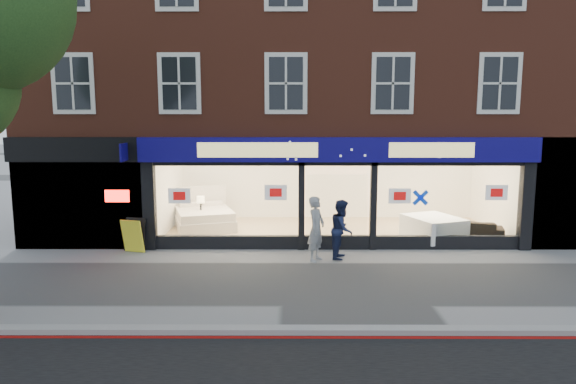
{
  "coord_description": "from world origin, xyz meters",
  "views": [
    {
      "loc": [
        -1.39,
        -11.71,
        3.89
      ],
      "look_at": [
        -1.44,
        2.5,
        1.79
      ],
      "focal_mm": 32.0,
      "sensor_mm": 36.0,
      "label": 1
    }
  ],
  "objects_px": {
    "a_board": "(134,235)",
    "pedestrian_blue": "(342,229)",
    "pedestrian_grey": "(316,229)",
    "sofa": "(467,230)",
    "mattress_stack": "(433,228)",
    "display_bed": "(204,217)"
  },
  "relations": [
    {
      "from": "mattress_stack",
      "to": "pedestrian_grey",
      "type": "xyz_separation_m",
      "value": [
        -3.78,
        -2.16,
        0.44
      ]
    },
    {
      "from": "display_bed",
      "to": "sofa",
      "type": "bearing_deg",
      "value": -28.7
    },
    {
      "from": "pedestrian_grey",
      "to": "pedestrian_blue",
      "type": "height_order",
      "value": "pedestrian_grey"
    },
    {
      "from": "pedestrian_grey",
      "to": "pedestrian_blue",
      "type": "relative_size",
      "value": 1.08
    },
    {
      "from": "display_bed",
      "to": "mattress_stack",
      "type": "bearing_deg",
      "value": -29.45
    },
    {
      "from": "display_bed",
      "to": "a_board",
      "type": "xyz_separation_m",
      "value": [
        -1.55,
        -2.85,
        0.03
      ]
    },
    {
      "from": "pedestrian_blue",
      "to": "pedestrian_grey",
      "type": "bearing_deg",
      "value": 123.71
    },
    {
      "from": "sofa",
      "to": "a_board",
      "type": "bearing_deg",
      "value": 22.65
    },
    {
      "from": "pedestrian_blue",
      "to": "display_bed",
      "type": "bearing_deg",
      "value": 66.64
    },
    {
      "from": "a_board",
      "to": "pedestrian_blue",
      "type": "xyz_separation_m",
      "value": [
        5.94,
        -0.62,
        0.32
      ]
    },
    {
      "from": "display_bed",
      "to": "pedestrian_blue",
      "type": "distance_m",
      "value": 5.6
    },
    {
      "from": "a_board",
      "to": "mattress_stack",
      "type": "bearing_deg",
      "value": 23.68
    },
    {
      "from": "sofa",
      "to": "a_board",
      "type": "relative_size",
      "value": 2.1
    },
    {
      "from": "pedestrian_grey",
      "to": "a_board",
      "type": "bearing_deg",
      "value": 106.66
    },
    {
      "from": "mattress_stack",
      "to": "pedestrian_blue",
      "type": "height_order",
      "value": "pedestrian_blue"
    },
    {
      "from": "pedestrian_blue",
      "to": "a_board",
      "type": "bearing_deg",
      "value": 99.01
    },
    {
      "from": "a_board",
      "to": "pedestrian_blue",
      "type": "relative_size",
      "value": 0.6
    },
    {
      "from": "sofa",
      "to": "pedestrian_blue",
      "type": "distance_m",
      "value": 4.49
    },
    {
      "from": "pedestrian_grey",
      "to": "pedestrian_blue",
      "type": "xyz_separation_m",
      "value": [
        0.72,
        0.24,
        -0.06
      ]
    },
    {
      "from": "sofa",
      "to": "pedestrian_grey",
      "type": "bearing_deg",
      "value": 39.02
    },
    {
      "from": "mattress_stack",
      "to": "a_board",
      "type": "relative_size",
      "value": 2.14
    },
    {
      "from": "pedestrian_blue",
      "to": "sofa",
      "type": "bearing_deg",
      "value": -51.12
    }
  ]
}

